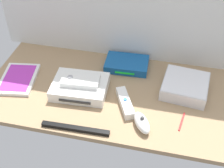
{
  "coord_description": "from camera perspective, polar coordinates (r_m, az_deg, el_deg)",
  "views": [
    {
      "loc": [
        19.04,
        -84.21,
        80.93
      ],
      "look_at": [
        0.0,
        0.0,
        4.0
      ],
      "focal_mm": 48.38,
      "sensor_mm": 36.0,
      "label": 1
    }
  ],
  "objects": [
    {
      "name": "remote_wand",
      "position": [
        1.12,
        2.49,
        -3.54
      ],
      "size": [
        9.6,
        14.91,
        3.4
      ],
      "rotation": [
        0.0,
        0.0,
        0.44
      ],
      "color": "white",
      "rests_on": "ground_plane"
    },
    {
      "name": "mini_computer",
      "position": [
        1.2,
        13.64,
        -0.37
      ],
      "size": [
        18.66,
        18.66,
        5.3
      ],
      "rotation": [
        0.0,
        0.0,
        -0.1
      ],
      "color": "silver",
      "rests_on": "ground_plane"
    },
    {
      "name": "remote_nunchuk",
      "position": [
        1.05,
        5.66,
        -7.28
      ],
      "size": [
        8.89,
        10.85,
        5.1
      ],
      "rotation": [
        0.0,
        0.0,
        0.54
      ],
      "color": "white",
      "rests_on": "ground_plane"
    },
    {
      "name": "sensor_bar",
      "position": [
        1.05,
        -6.93,
        -8.34
      ],
      "size": [
        24.04,
        2.51,
        1.4
      ],
      "primitive_type": "cube",
      "rotation": [
        0.0,
        0.0,
        0.03
      ],
      "color": "black",
      "rests_on": "ground_plane"
    },
    {
      "name": "stylus_pen",
      "position": [
        1.1,
        13.07,
        -6.85
      ],
      "size": [
        2.2,
        8.99,
        0.7
      ],
      "primitive_type": "cylinder",
      "rotation": [
        0.0,
        1.57,
        1.4
      ],
      "color": "red",
      "rests_on": "ground_plane"
    },
    {
      "name": "ground_plane",
      "position": [
        1.19,
        -0.0,
        -1.8
      ],
      "size": [
        100.0,
        48.0,
        2.0
      ],
      "primitive_type": "cube",
      "color": "#9E7F5B",
      "rests_on": "ground"
    },
    {
      "name": "game_console",
      "position": [
        1.18,
        -6.07,
        -0.56
      ],
      "size": [
        21.86,
        17.4,
        4.4
      ],
      "rotation": [
        0.0,
        0.0,
        0.06
      ],
      "color": "white",
      "rests_on": "ground_plane"
    },
    {
      "name": "remote_classic_pad",
      "position": [
        1.16,
        -5.97,
        0.73
      ],
      "size": [
        15.05,
        9.23,
        2.4
      ],
      "rotation": [
        0.0,
        0.0,
        0.09
      ],
      "color": "white",
      "rests_on": "game_console"
    },
    {
      "name": "network_router",
      "position": [
        1.29,
        2.81,
        3.78
      ],
      "size": [
        18.47,
        12.91,
        3.4
      ],
      "rotation": [
        0.0,
        0.0,
        0.04
      ],
      "color": "#145193",
      "rests_on": "ground_plane"
    },
    {
      "name": "game_case",
      "position": [
        1.29,
        -17.26,
        0.94
      ],
      "size": [
        16.42,
        20.91,
        1.56
      ],
      "rotation": [
        0.0,
        0.0,
        0.16
      ],
      "color": "white",
      "rests_on": "ground_plane"
    }
  ]
}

